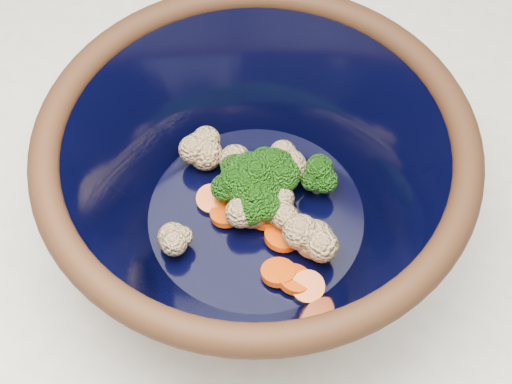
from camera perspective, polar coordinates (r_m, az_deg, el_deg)
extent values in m
cylinder|color=black|center=(0.65, 0.00, -3.04)|extent=(0.20, 0.20, 0.01)
torus|color=black|center=(0.54, 0.00, 4.06)|extent=(0.34, 0.34, 0.02)
cylinder|color=black|center=(0.63, 0.00, -1.87)|extent=(0.19, 0.19, 0.00)
cylinder|color=#608442|center=(0.62, -0.05, -1.09)|extent=(0.01, 0.01, 0.02)
ellipsoid|color=#2B7316|center=(0.60, -0.06, 0.02)|extent=(0.04, 0.04, 0.03)
cylinder|color=#608442|center=(0.63, 4.94, 0.60)|extent=(0.01, 0.01, 0.02)
ellipsoid|color=#2B7316|center=(0.62, 5.07, 1.61)|extent=(0.03, 0.03, 0.03)
cylinder|color=#608442|center=(0.63, 1.38, 0.89)|extent=(0.01, 0.01, 0.02)
ellipsoid|color=#2B7316|center=(0.61, 1.42, 2.18)|extent=(0.04, 0.04, 0.04)
cylinder|color=#608442|center=(0.62, 0.03, -0.07)|extent=(0.01, 0.01, 0.02)
ellipsoid|color=#2B7316|center=(0.60, 0.03, 1.28)|extent=(0.04, 0.04, 0.04)
cylinder|color=#608442|center=(0.62, -1.65, -0.33)|extent=(0.01, 0.01, 0.02)
ellipsoid|color=#2B7316|center=(0.60, -1.71, 0.87)|extent=(0.04, 0.04, 0.03)
cylinder|color=#608442|center=(0.63, -1.15, 0.75)|extent=(0.01, 0.01, 0.02)
ellipsoid|color=#2B7316|center=(0.62, -1.18, 1.83)|extent=(0.04, 0.04, 0.03)
cylinder|color=#608442|center=(0.62, -0.03, -1.70)|extent=(0.01, 0.01, 0.02)
ellipsoid|color=#2B7316|center=(0.60, -0.03, -0.60)|extent=(0.04, 0.04, 0.03)
sphere|color=beige|center=(0.61, 1.89, -1.58)|extent=(0.03, 0.03, 0.03)
sphere|color=beige|center=(0.63, 2.65, 2.02)|extent=(0.03, 0.03, 0.03)
sphere|color=beige|center=(0.64, -4.05, 3.06)|extent=(0.03, 0.03, 0.03)
sphere|color=beige|center=(0.60, -6.69, -3.60)|extent=(0.03, 0.03, 0.03)
sphere|color=beige|center=(0.61, 1.13, -1.26)|extent=(0.03, 0.03, 0.03)
sphere|color=beige|center=(0.59, 4.65, -3.79)|extent=(0.03, 0.03, 0.03)
sphere|color=beige|center=(0.63, -0.77, 1.84)|extent=(0.03, 0.03, 0.03)
sphere|color=beige|center=(0.61, -0.40, -1.36)|extent=(0.03, 0.03, 0.03)
cylinder|color=#E04709|center=(0.62, 0.66, -1.98)|extent=(0.03, 0.03, 0.01)
cylinder|color=#E04709|center=(0.62, -2.36, -1.74)|extent=(0.03, 0.03, 0.01)
cylinder|color=#E04709|center=(0.62, 0.04, -1.59)|extent=(0.03, 0.03, 0.01)
cylinder|color=#E04709|center=(0.59, 4.17, -7.58)|extent=(0.03, 0.03, 0.01)
cylinder|color=#E04709|center=(0.61, 2.17, -3.54)|extent=(0.03, 0.03, 0.01)
cylinder|color=#E04709|center=(0.59, 3.12, -6.99)|extent=(0.03, 0.03, 0.01)
cylinder|color=#E04709|center=(0.63, -3.59, -0.56)|extent=(0.03, 0.03, 0.01)
cylinder|color=#E04709|center=(0.59, 1.79, -6.44)|extent=(0.03, 0.03, 0.01)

